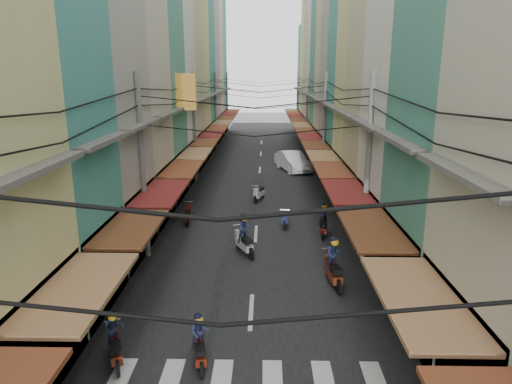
# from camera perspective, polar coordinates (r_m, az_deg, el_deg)

# --- Properties ---
(ground) EXTENTS (160.00, 160.00, 0.00)m
(ground) POSITION_cam_1_polar(r_m,az_deg,el_deg) (18.32, -0.41, -11.69)
(ground) COLOR slate
(ground) RESTS_ON ground
(road) EXTENTS (10.00, 80.00, 0.02)m
(road) POSITION_cam_1_polar(r_m,az_deg,el_deg) (37.30, 0.44, 2.13)
(road) COLOR black
(road) RESTS_ON ground
(sidewalk_left) EXTENTS (3.00, 80.00, 0.06)m
(sidewalk_left) POSITION_cam_1_polar(r_m,az_deg,el_deg) (37.94, -9.43, 2.18)
(sidewalk_left) COLOR gray
(sidewalk_left) RESTS_ON ground
(sidewalk_right) EXTENTS (3.00, 80.00, 0.06)m
(sidewalk_right) POSITION_cam_1_polar(r_m,az_deg,el_deg) (37.78, 10.35, 2.08)
(sidewalk_right) COLOR gray
(sidewalk_right) RESTS_ON ground
(building_row_left) EXTENTS (7.80, 67.67, 23.70)m
(building_row_left) POSITION_cam_1_polar(r_m,az_deg,el_deg) (34.05, -13.69, 17.08)
(building_row_left) COLOR silver
(building_row_left) RESTS_ON ground
(building_row_right) EXTENTS (7.80, 68.98, 22.59)m
(building_row_right) POSITION_cam_1_polar(r_m,az_deg,el_deg) (33.70, 14.56, 16.43)
(building_row_right) COLOR teal
(building_row_right) RESTS_ON ground
(utility_poles) EXTENTS (10.20, 66.13, 8.20)m
(utility_poles) POSITION_cam_1_polar(r_m,az_deg,el_deg) (31.45, 0.34, 11.89)
(utility_poles) COLOR slate
(utility_poles) RESTS_ON ground
(white_car) EXTENTS (6.13, 3.85, 2.02)m
(white_car) POSITION_cam_1_polar(r_m,az_deg,el_deg) (39.22, 4.55, 2.69)
(white_car) COLOR white
(white_car) RESTS_ON ground
(bicycle) EXTENTS (1.65, 0.87, 1.08)m
(bicycle) POSITION_cam_1_polar(r_m,az_deg,el_deg) (19.28, 21.37, -11.37)
(bicycle) COLOR black
(bicycle) RESTS_ON ground
(moving_scooters) EXTENTS (7.78, 19.15, 2.02)m
(moving_scooters) POSITION_cam_1_polar(r_m,az_deg,el_deg) (20.18, 0.69, -7.41)
(moving_scooters) COLOR black
(moving_scooters) RESTS_ON ground
(parked_scooters) EXTENTS (13.40, 14.00, 0.96)m
(parked_scooters) POSITION_cam_1_polar(r_m,az_deg,el_deg) (16.53, 14.87, -13.53)
(parked_scooters) COLOR black
(parked_scooters) RESTS_ON ground
(pedestrians) EXTENTS (12.46, 21.15, 2.24)m
(pedestrians) POSITION_cam_1_polar(r_m,az_deg,el_deg) (19.60, -12.36, -6.88)
(pedestrians) COLOR #2A202B
(pedestrians) RESTS_ON ground
(traffic_sign) EXTENTS (0.10, 0.57, 2.60)m
(traffic_sign) POSITION_cam_1_polar(r_m,az_deg,el_deg) (12.84, 21.66, -15.75)
(traffic_sign) COLOR slate
(traffic_sign) RESTS_ON ground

